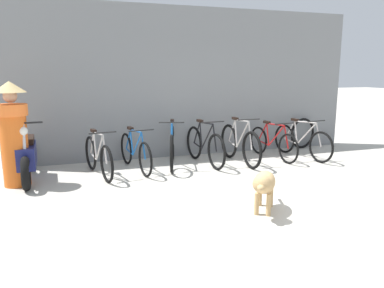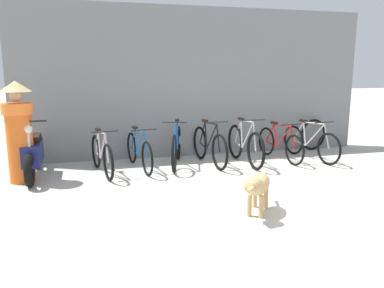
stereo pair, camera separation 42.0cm
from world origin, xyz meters
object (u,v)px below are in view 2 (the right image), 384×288
bicycle_6 (310,143)px  bicycle_2 (176,147)px  bicycle_4 (245,145)px  bicycle_0 (102,155)px  bicycle_1 (139,151)px  bicycle_5 (280,144)px  spare_tire_left (313,135)px  motorcycle (33,155)px  stray_dog (257,185)px  person_in_robes (19,129)px  bicycle_3 (209,146)px

bicycle_6 → bicycle_2: bearing=-103.1°
bicycle_2 → bicycle_4: size_ratio=0.99×
bicycle_0 → bicycle_6: 4.21m
bicycle_1 → bicycle_5: (2.90, 0.01, -0.01)m
bicycle_0 → spare_tire_left: size_ratio=2.17×
bicycle_1 → motorcycle: motorcycle is taller
stray_dog → person_in_robes: person_in_robes is taller
bicycle_2 → bicycle_6: size_ratio=0.99×
bicycle_5 → bicycle_6: bicycle_6 is taller
bicycle_5 → motorcycle: size_ratio=0.92×
bicycle_3 → bicycle_4: size_ratio=0.98×
bicycle_0 → bicycle_1: 0.70m
bicycle_1 → bicycle_2: bearing=88.0°
bicycle_2 → bicycle_0: bearing=-62.3°
bicycle_3 → spare_tire_left: bicycle_3 is taller
bicycle_5 → spare_tire_left: bearing=113.4°
stray_dog → bicycle_3: bearing=-148.7°
bicycle_5 → person_in_robes: 4.91m
bicycle_2 → spare_tire_left: bearing=117.1°
bicycle_3 → bicycle_5: bicycle_3 is taller
stray_dog → bicycle_2: bearing=-135.4°
bicycle_1 → bicycle_4: bearing=77.4°
bicycle_4 → bicycle_6: 1.46m
bicycle_0 → bicycle_6: bearing=79.5°
bicycle_1 → bicycle_4: 2.08m
bicycle_4 → spare_tire_left: 2.21m
bicycle_1 → bicycle_4: size_ratio=0.97×
bicycle_5 → spare_tire_left: (1.22, 0.70, 0.03)m
motorcycle → bicycle_3: bearing=89.7°
bicycle_3 → bicycle_5: size_ratio=1.04×
bicycle_1 → spare_tire_left: size_ratio=2.27×
bicycle_4 → motorcycle: motorcycle is taller
motorcycle → stray_dog: 3.97m
bicycle_4 → motorcycle: 3.90m
stray_dog → spare_tire_left: bearing=174.3°
bicycle_2 → bicycle_3: 0.65m
person_in_robes → bicycle_0: bearing=147.5°
spare_tire_left → person_in_robes: bearing=-170.2°
bicycle_0 → motorcycle: 1.15m
bicycle_4 → bicycle_6: bicycle_4 is taller
bicycle_3 → bicycle_5: 1.52m
bicycle_5 → bicycle_6: (0.63, -0.12, 0.01)m
bicycle_5 → stray_dog: size_ratio=1.87×
bicycle_2 → stray_dog: size_ratio=1.95×
bicycle_3 → bicycle_6: bearing=81.0°
bicycle_5 → stray_dog: bearing=-38.9°
bicycle_1 → bicycle_5: 2.90m
stray_dog → person_in_robes: size_ratio=0.52×
bicycle_4 → person_in_robes: person_in_robes is taller
bicycle_4 → bicycle_6: (1.46, 0.01, -0.03)m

